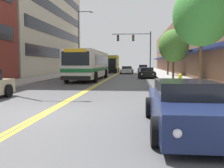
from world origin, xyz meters
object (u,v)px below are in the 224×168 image
at_px(street_lamp_left_far, 81,38).
at_px(fire_hydrant, 180,81).
at_px(car_slate_blue_parked_right_mid, 143,69).
at_px(car_silver_moving_lead, 127,70).
at_px(box_truck, 111,64).
at_px(street_tree_right_near, 202,15).
at_px(car_navy_parked_right_foreground, 186,107).
at_px(city_bus, 90,64).
at_px(car_charcoal_parked_left_near, 87,71).
at_px(traffic_signal_mast, 137,44).
at_px(street_tree_right_mid, 174,46).
at_px(street_tree_right_far, 168,46).
at_px(car_black_parked_right_far, 147,73).

distance_m(street_lamp_left_far, fire_hydrant, 22.94).
height_order(car_slate_blue_parked_right_mid, car_silver_moving_lead, car_slate_blue_parked_right_mid).
height_order(box_truck, street_tree_right_near, street_tree_right_near).
bearing_deg(car_silver_moving_lead, box_truck, 123.12).
xyz_separation_m(car_navy_parked_right_foreground, fire_hydrant, (1.51, 9.93, -0.01)).
distance_m(city_bus, street_lamp_left_far, 11.27).
height_order(car_charcoal_parked_left_near, car_silver_moving_lead, car_charcoal_parked_left_near).
height_order(traffic_signal_mast, street_tree_right_mid, traffic_signal_mast).
relative_size(car_silver_moving_lead, box_truck, 0.65).
distance_m(car_slate_blue_parked_right_mid, traffic_signal_mast, 12.11).
height_order(car_charcoal_parked_left_near, fire_hydrant, car_charcoal_parked_left_near).
bearing_deg(street_tree_right_mid, car_navy_parked_right_foreground, -97.06).
relative_size(car_silver_moving_lead, street_tree_right_far, 0.90).
xyz_separation_m(street_lamp_left_far, street_tree_right_near, (11.67, -21.80, -1.08)).
xyz_separation_m(city_bus, traffic_signal_mast, (5.00, 12.60, 2.97)).
bearing_deg(car_silver_moving_lead, traffic_signal_mast, -58.65).
xyz_separation_m(traffic_signal_mast, street_tree_right_near, (3.43, -24.28, -0.29)).
distance_m(car_black_parked_right_far, traffic_signal_mast, 9.87).
bearing_deg(box_truck, street_tree_right_near, -75.49).
relative_size(car_black_parked_right_far, fire_hydrant, 5.23).
bearing_deg(car_charcoal_parked_left_near, street_tree_right_mid, -47.45).
xyz_separation_m(car_slate_blue_parked_right_mid, street_tree_right_mid, (2.29, -25.11, 2.74)).
bearing_deg(street_tree_right_far, street_tree_right_near, -92.08).
bearing_deg(car_silver_moving_lead, car_charcoal_parked_left_near, -142.40).
bearing_deg(fire_hydrant, car_navy_parked_right_foreground, -98.67).
relative_size(city_bus, car_charcoal_parked_left_near, 2.57).
bearing_deg(car_slate_blue_parked_right_mid, car_navy_parked_right_foreground, -89.95).
relative_size(car_slate_blue_parked_right_mid, car_silver_moving_lead, 0.97).
relative_size(car_charcoal_parked_left_near, fire_hydrant, 5.24).
relative_size(car_navy_parked_right_foreground, street_tree_right_far, 0.88).
distance_m(city_bus, street_tree_right_far, 12.95).
bearing_deg(car_black_parked_right_far, street_tree_right_mid, -63.62).
bearing_deg(car_black_parked_right_far, city_bus, -149.03).
relative_size(car_charcoal_parked_left_near, car_navy_parked_right_foreground, 1.00).
bearing_deg(street_tree_right_near, car_black_parked_right_far, 98.63).
relative_size(car_black_parked_right_far, street_tree_right_mid, 0.98).
xyz_separation_m(car_charcoal_parked_left_near, street_tree_right_mid, (10.97, -11.96, 2.79)).
height_order(car_navy_parked_right_foreground, car_slate_blue_parked_right_mid, car_slate_blue_parked_right_mid).
bearing_deg(traffic_signal_mast, street_tree_right_near, -81.96).
bearing_deg(fire_hydrant, box_truck, 104.30).
bearing_deg(car_silver_moving_lead, city_bus, -102.29).
distance_m(car_navy_parked_right_foreground, street_tree_right_far, 28.54).
xyz_separation_m(car_slate_blue_parked_right_mid, car_silver_moving_lead, (-2.84, -8.66, -0.06)).
bearing_deg(traffic_signal_mast, city_bus, -111.63).
xyz_separation_m(car_navy_parked_right_foreground, box_truck, (-6.03, 39.51, 1.00)).
bearing_deg(car_slate_blue_parked_right_mid, fire_hydrant, -87.34).
relative_size(car_black_parked_right_far, car_silver_moving_lead, 0.97).
distance_m(car_slate_blue_parked_right_mid, car_black_parked_right_far, 20.32).
relative_size(street_lamp_left_far, street_tree_right_mid, 1.91).
relative_size(box_truck, traffic_signal_mast, 1.16).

